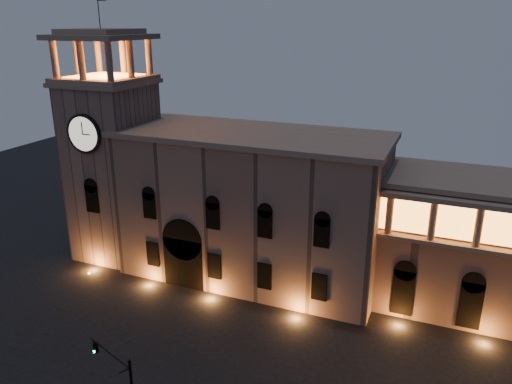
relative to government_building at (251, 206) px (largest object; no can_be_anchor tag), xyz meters
The scene contains 2 objects.
government_building is the anchor object (origin of this frame).
clock_tower 18.82m from the government_building, behind, with size 9.80×9.80×32.40m.
Camera 1 is at (19.10, -28.15, 29.38)m, focal length 35.00 mm.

